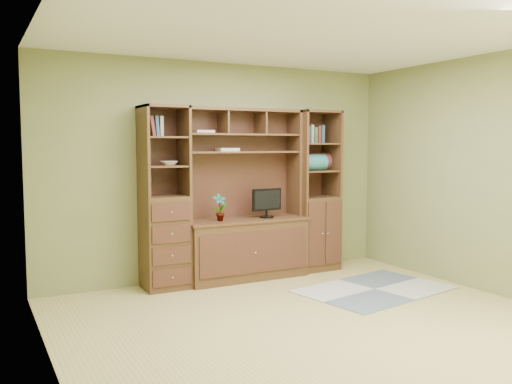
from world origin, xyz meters
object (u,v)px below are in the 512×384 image
center_hutch (246,194)px  right_tower (315,191)px  left_tower (164,198)px  monitor (267,198)px

center_hutch → right_tower: same height
center_hutch → right_tower: (1.02, 0.04, 0.00)m
left_tower → monitor: size_ratio=4.19×
right_tower → monitor: (-0.76, -0.07, -0.05)m
right_tower → monitor: 0.76m
right_tower → monitor: bearing=-174.3°
center_hutch → monitor: size_ratio=4.19×
left_tower → monitor: 1.27m
left_tower → right_tower: bearing=0.0°
center_hutch → left_tower: 1.00m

